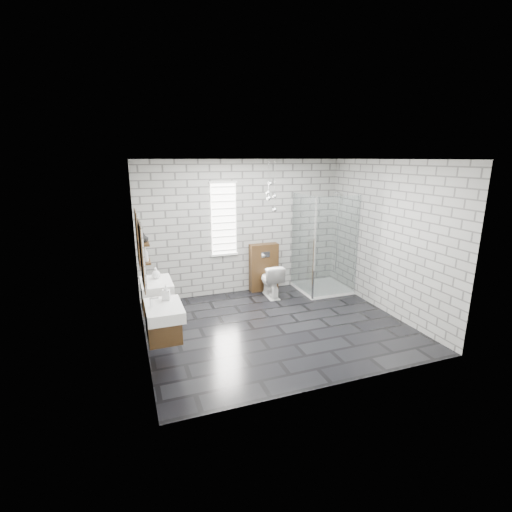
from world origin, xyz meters
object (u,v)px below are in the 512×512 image
vanity_right (154,287)px  toilet (271,280)px  vanity_left (161,312)px  cistern_panel (264,267)px  shower_enclosure (321,269)px

vanity_right → toilet: vanity_right is taller
vanity_left → cistern_panel: bearing=44.4°
cistern_panel → shower_enclosure: 1.20m
shower_enclosure → toilet: bearing=173.9°
vanity_right → cistern_panel: (2.33, 1.22, -0.26)m
vanity_right → cistern_panel: vanity_right is taller
toilet → vanity_right: bearing=21.8°
vanity_left → vanity_right: same height
shower_enclosure → cistern_panel: bearing=154.4°
cistern_panel → toilet: bearing=-90.0°
vanity_right → shower_enclosure: 3.49m
vanity_right → toilet: (2.33, 0.82, -0.42)m
vanity_left → shower_enclosure: 3.84m
cistern_panel → toilet: (0.00, -0.40, -0.16)m
cistern_panel → toilet: cistern_panel is taller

